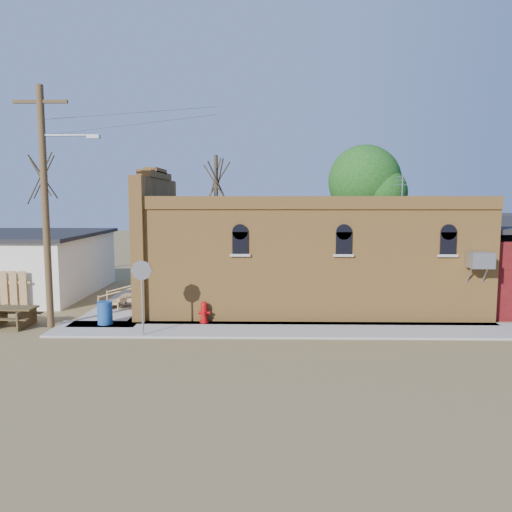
{
  "coord_description": "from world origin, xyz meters",
  "views": [
    {
      "loc": [
        -0.01,
        -17.23,
        4.9
      ],
      "look_at": [
        -0.43,
        4.47,
        2.4
      ],
      "focal_mm": 35.0,
      "sensor_mm": 36.0,
      "label": 1
    }
  ],
  "objects_px": {
    "brick_bar": "(302,255)",
    "trash_barrel": "(105,313)",
    "stop_sign": "(142,278)",
    "fire_hydrant": "(204,312)",
    "utility_pole": "(47,202)",
    "picnic_table": "(12,314)"
  },
  "relations": [
    {
      "from": "trash_barrel",
      "to": "fire_hydrant",
      "type": "bearing_deg",
      "value": 4.45
    },
    {
      "from": "stop_sign",
      "to": "picnic_table",
      "type": "bearing_deg",
      "value": -179.52
    },
    {
      "from": "trash_barrel",
      "to": "stop_sign",
      "type": "bearing_deg",
      "value": -39.15
    },
    {
      "from": "fire_hydrant",
      "to": "trash_barrel",
      "type": "bearing_deg",
      "value": 176.65
    },
    {
      "from": "utility_pole",
      "to": "picnic_table",
      "type": "relative_size",
      "value": 4.71
    },
    {
      "from": "brick_bar",
      "to": "utility_pole",
      "type": "bearing_deg",
      "value": -156.31
    },
    {
      "from": "fire_hydrant",
      "to": "trash_barrel",
      "type": "height_order",
      "value": "trash_barrel"
    },
    {
      "from": "utility_pole",
      "to": "picnic_table",
      "type": "xyz_separation_m",
      "value": [
        -1.61,
        0.1,
        -4.27
      ]
    },
    {
      "from": "brick_bar",
      "to": "stop_sign",
      "type": "bearing_deg",
      "value": -137.56
    },
    {
      "from": "utility_pole",
      "to": "picnic_table",
      "type": "distance_m",
      "value": 4.56
    },
    {
      "from": "stop_sign",
      "to": "utility_pole",
      "type": "bearing_deg",
      "value": 176.46
    },
    {
      "from": "brick_bar",
      "to": "trash_barrel",
      "type": "relative_size",
      "value": 18.68
    },
    {
      "from": "brick_bar",
      "to": "stop_sign",
      "type": "relative_size",
      "value": 6.11
    },
    {
      "from": "brick_bar",
      "to": "stop_sign",
      "type": "height_order",
      "value": "brick_bar"
    },
    {
      "from": "brick_bar",
      "to": "picnic_table",
      "type": "height_order",
      "value": "brick_bar"
    },
    {
      "from": "stop_sign",
      "to": "trash_barrel",
      "type": "relative_size",
      "value": 3.06
    },
    {
      "from": "brick_bar",
      "to": "fire_hydrant",
      "type": "relative_size",
      "value": 19.65
    },
    {
      "from": "utility_pole",
      "to": "trash_barrel",
      "type": "height_order",
      "value": "utility_pole"
    },
    {
      "from": "stop_sign",
      "to": "trash_barrel",
      "type": "distance_m",
      "value": 2.88
    },
    {
      "from": "fire_hydrant",
      "to": "picnic_table",
      "type": "bearing_deg",
      "value": 176.04
    },
    {
      "from": "utility_pole",
      "to": "fire_hydrant",
      "type": "relative_size",
      "value": 10.78
    },
    {
      "from": "stop_sign",
      "to": "brick_bar",
      "type": "bearing_deg",
      "value": 56.52
    }
  ]
}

